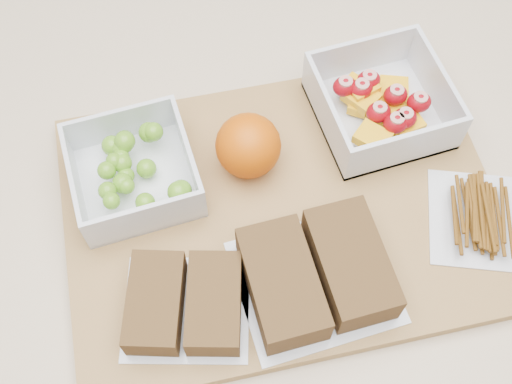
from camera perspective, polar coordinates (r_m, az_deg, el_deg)
counter at (r=1.06m, az=0.17°, el=-12.53°), size 1.20×0.90×0.90m
cutting_board at (r=0.63m, az=2.26°, el=-1.69°), size 0.45×0.34×0.02m
grape_container at (r=0.63m, az=-10.72°, el=1.89°), size 0.12×0.12×0.05m
fruit_container at (r=0.68m, az=11.01°, el=7.63°), size 0.13×0.13×0.05m
orange at (r=0.62m, az=-0.70°, el=4.14°), size 0.06×0.06×0.06m
sandwich_bag_left at (r=0.57m, az=-6.33°, el=-9.81°), size 0.14×0.13×0.03m
sandwich_bag_center at (r=0.58m, az=5.39°, el=-7.29°), size 0.14×0.12×0.04m
pretzel_bag at (r=0.64m, az=19.00°, el=-1.92°), size 0.12×0.13×0.02m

